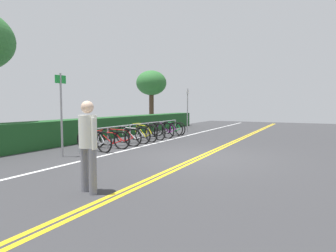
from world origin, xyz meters
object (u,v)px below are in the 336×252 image
Objects in this scene: bicycle_0 at (94,141)px; bicycle_7 at (166,129)px; bicycle_4 at (143,133)px; bicycle_3 at (133,135)px; sign_post_near at (61,108)px; bike_rack at (140,128)px; sign_post_far at (187,106)px; tree_mid at (151,84)px; bicycle_2 at (120,137)px; bicycle_1 at (109,140)px; pedestrian at (88,140)px; bicycle_5 at (152,131)px; bicycle_6 at (160,130)px; bicycle_8 at (173,128)px.

bicycle_7 is at bearing -0.13° from bicycle_0.
bicycle_4 is 2.24m from bicycle_7.
sign_post_near reaches higher than bicycle_3.
sign_post_far is at bearing -2.73° from bike_rack.
sign_post_near reaches higher than bicycle_0.
bicycle_4 is at bearing -151.79° from tree_mid.
bicycle_0 reaches higher than bicycle_2.
bicycle_7 is 2.67m from sign_post_far.
bicycle_1 is 1.03× the size of pedestrian.
pedestrian reaches higher than bicycle_3.
bicycle_7 is (1.47, 0.03, -0.02)m from bicycle_5.
bicycle_6 is (4.62, -0.03, 0.02)m from bicycle_0.
bicycle_8 is (4.76, 0.05, -0.00)m from bicycle_2.
bicycle_4 reaches higher than bicycle_0.
bicycle_0 is 12.08m from tree_mid.
bicycle_0 is 1.04× the size of bicycle_1.
bicycle_0 reaches higher than bicycle_3.
bicycle_2 is at bearing 31.42° from pedestrian.
bicycle_2 is 0.85m from bicycle_3.
bicycle_0 is at bearing 176.38° from bicycle_1.
bicycle_1 is 0.68m from bicycle_2.
tree_mid is (12.27, 4.10, 1.64)m from sign_post_near.
bicycle_6 is (1.51, 0.00, -0.00)m from bicycle_4.
bicycle_7 is 0.66× the size of sign_post_far.
bicycle_8 is (0.85, 0.03, -0.02)m from bicycle_7.
bike_rack reaches higher than bicycle_7.
bicycle_4 is at bearing -1.72° from sign_post_near.
bicycle_6 is at bearing 20.54° from pedestrian.
pedestrian reaches higher than bicycle_1.
bicycle_3 is at bearing -179.47° from bicycle_7.
bicycle_8 is at bearing 0.19° from bicycle_0.
bicycle_6 is 0.43× the size of tree_mid.
bicycle_2 is at bearing -179.78° from bicycle_7.
bicycle_4 is 4.79m from sign_post_far.
bicycle_8 is (5.43, 0.07, 0.02)m from bicycle_1.
bicycle_2 is at bearing 179.11° from sign_post_far.
bicycle_8 is (3.91, 0.06, -0.00)m from bicycle_3.
bike_rack is 4.42m from sign_post_near.
bicycle_2 is 0.71× the size of sign_post_near.
pedestrian reaches higher than bicycle_7.
bicycle_5 is at bearing -179.36° from bicycle_6.
bicycle_3 is at bearing -2.17° from sign_post_near.
sign_post_far is 5.63m from tree_mid.
bicycle_5 is 1.47m from bicycle_7.
sign_post_far is at bearing -126.76° from tree_mid.
pedestrian is (-6.67, -3.23, 0.37)m from bike_rack.
bicycle_2 is 3.18m from bicycle_6.
bicycle_6 reaches higher than bicycle_5.
bicycle_0 is 6.20m from bicycle_8.
sign_post_near is at bearing -161.55° from tree_mid.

